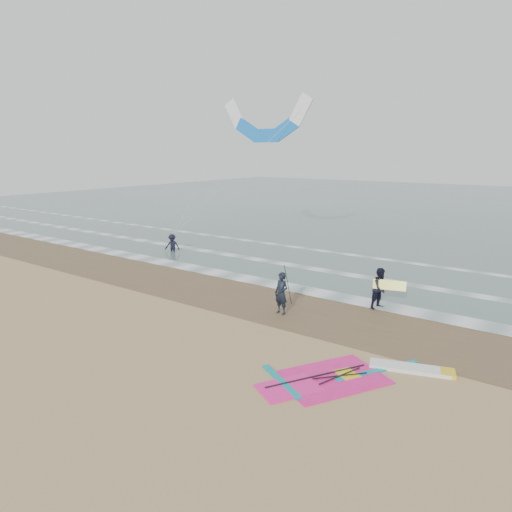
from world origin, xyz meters
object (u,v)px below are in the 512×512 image
Objects in this scene: windsurf_rig at (354,376)px; person_walking at (380,288)px; person_wading at (172,240)px; surf_kite at (266,124)px; person_standing at (281,293)px.

windsurf_rig is 6.45m from person_walking.
person_wading is 9.46m from surf_kite.
person_standing reaches higher than windsurf_rig.
surf_kite is at bearing 133.05° from windsurf_rig.
person_walking is (2.97, 2.96, 0.00)m from person_standing.
person_wading reaches higher than windsurf_rig.
windsurf_rig is 5.65m from person_standing.
person_standing is (-4.56, 3.23, 0.83)m from windsurf_rig.
person_standing reaches higher than person_wading.
person_walking reaches higher than person_standing.
surf_kite is (-7.23, 9.38, 7.18)m from person_standing.
person_standing is at bearing -48.81° from person_wading.
surf_kite reaches higher than windsurf_rig.
person_standing is 13.26m from person_wading.
surf_kite is (4.77, 3.73, 7.28)m from person_wading.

